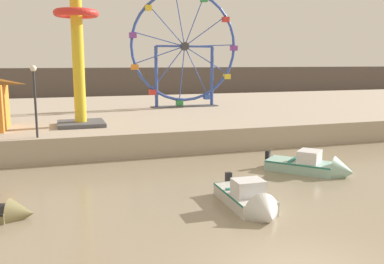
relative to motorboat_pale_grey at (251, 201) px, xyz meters
The scene contains 7 objects.
quay_promenade 22.28m from the motorboat_pale_grey, 92.31° to the left, with size 110.00×25.99×1.37m, color tan.
distant_town_skyline 48.03m from the motorboat_pale_grey, 91.07° to the left, with size 140.00×3.00×4.40m, color #564C47.
motorboat_pale_grey is the anchor object (origin of this frame).
motorboat_seafoam 6.29m from the motorboat_pale_grey, 35.23° to the left, with size 3.72×3.95×1.51m.
ferris_wheel_blue_frame 23.11m from the motorboat_pale_grey, 79.08° to the left, with size 9.58×1.20×9.88m.
drop_tower_yellow_tower 15.77m from the motorboat_pale_grey, 110.73° to the left, with size 2.80×2.80×12.37m.
promenade_lamp_near 12.86m from the motorboat_pale_grey, 127.25° to the left, with size 0.32×0.32×3.72m.
Camera 1 is at (-5.58, -8.28, 5.29)m, focal length 39.27 mm.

